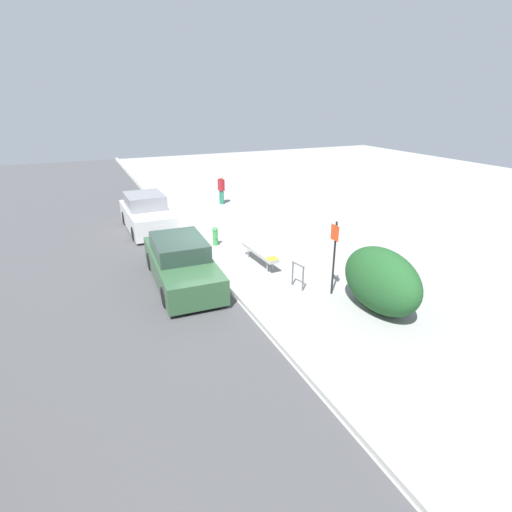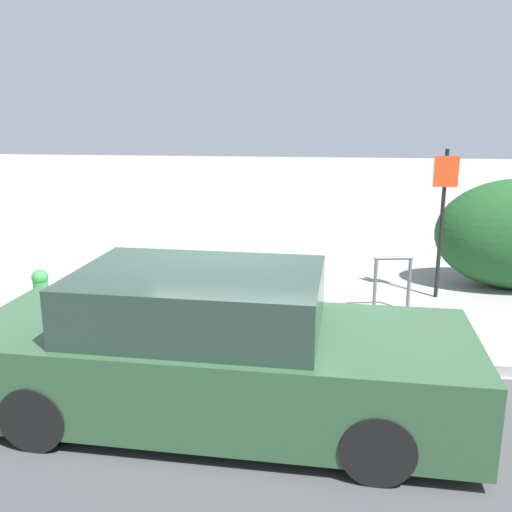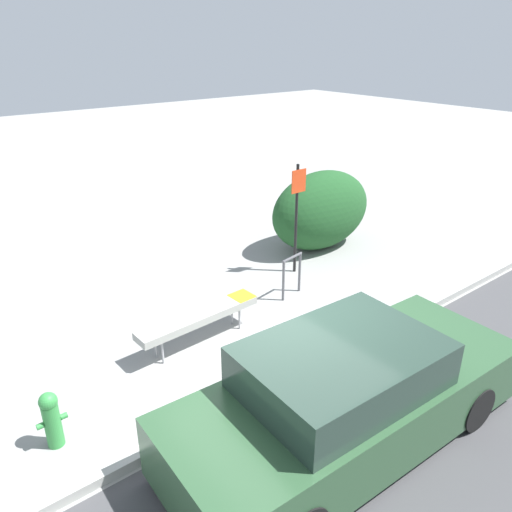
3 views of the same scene
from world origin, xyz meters
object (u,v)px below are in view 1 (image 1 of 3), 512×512
Objects in this scene: sign_post at (334,252)px; bench at (260,252)px; bike_rack at (298,273)px; fire_hydrant at (215,236)px; parked_car_near at (181,263)px; pedestrian at (221,189)px; parked_car_far at (147,214)px.

bench is at bearing -161.20° from sign_post.
fire_hydrant is at bearing -167.47° from bike_rack.
fire_hydrant is 0.16× the size of parked_car_near.
bench is 0.94× the size of sign_post.
bike_rack is 11.22m from pedestrian.
sign_post is at bearing 16.12° from bench.
pedestrian is at bearing 166.27° from bench.
bike_rack is at bearing -135.99° from sign_post.
sign_post is at bearing 22.83° from parked_car_far.
bike_rack is 4.93m from fire_hydrant.
fire_hydrant is at bearing -161.97° from sign_post.
parked_car_far is (3.02, -4.66, -0.16)m from pedestrian.
pedestrian is (-6.31, 2.53, 0.46)m from fire_hydrant.
pedestrian is 5.56m from parked_car_far.
parked_car_near is at bearing -36.87° from fire_hydrant.
bike_rack is 8.71m from parked_car_far.
sign_post is at bearing 18.03° from fire_hydrant.
bike_rack is at bearing 20.41° from parked_car_far.
bench is 2.82× the size of fire_hydrant.
pedestrian reaches higher than bike_rack.
parked_car_near is at bearing -121.89° from bike_rack.
parked_car_far is at bearing -147.01° from fire_hydrant.
sign_post reaches higher than parked_car_near.
sign_post is 11.92m from pedestrian.
bench is 0.51× the size of parked_car_far.
parked_car_near is 1.12× the size of parked_car_far.
fire_hydrant is at bearing -165.56° from bench.
sign_post reaches higher than fire_hydrant.
bench is at bearing -172.98° from bike_rack.
parked_car_far is (-3.29, -2.13, 0.30)m from fire_hydrant.
fire_hydrant is 3.54m from parked_car_near.
parked_car_near is at bearing -125.01° from sign_post.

